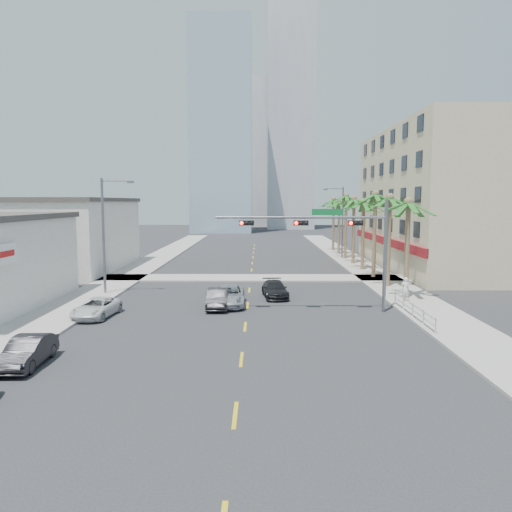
# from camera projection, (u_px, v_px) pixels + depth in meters

# --- Properties ---
(ground) EXTENTS (260.00, 260.00, 0.00)m
(ground) POSITION_uv_depth(u_px,v_px,m) (243.00, 347.00, 24.89)
(ground) COLOR #262628
(ground) RESTS_ON ground
(sidewalk_right) EXTENTS (4.00, 120.00, 0.15)m
(sidewalk_right) POSITION_uv_depth(u_px,v_px,m) (384.00, 282.00, 44.69)
(sidewalk_right) COLOR gray
(sidewalk_right) RESTS_ON ground
(sidewalk_left) EXTENTS (4.00, 120.00, 0.15)m
(sidewalk_left) POSITION_uv_depth(u_px,v_px,m) (117.00, 281.00, 44.84)
(sidewalk_left) COLOR gray
(sidewalk_left) RESTS_ON ground
(sidewalk_cross) EXTENTS (80.00, 4.00, 0.15)m
(sidewalk_cross) POSITION_uv_depth(u_px,v_px,m) (251.00, 278.00, 46.75)
(sidewalk_cross) COLOR gray
(sidewalk_cross) RESTS_ON ground
(building_right) EXTENTS (15.25, 28.00, 15.00)m
(building_right) POSITION_uv_depth(u_px,v_px,m) (455.00, 199.00, 53.75)
(building_right) COLOR #C6B28C
(building_right) RESTS_ON ground
(building_left_far) EXTENTS (11.00, 18.00, 7.20)m
(building_left_far) POSITION_uv_depth(u_px,v_px,m) (66.00, 236.00, 52.46)
(building_left_far) COLOR beige
(building_left_far) RESTS_ON ground
(tower_far_left) EXTENTS (14.00, 14.00, 48.00)m
(tower_far_left) POSITION_uv_depth(u_px,v_px,m) (222.00, 129.00, 116.76)
(tower_far_left) COLOR #99B2C6
(tower_far_left) RESTS_ON ground
(tower_far_right) EXTENTS (12.00, 12.00, 60.00)m
(tower_far_right) POSITION_uv_depth(u_px,v_px,m) (290.00, 114.00, 130.90)
(tower_far_right) COLOR #ADADB2
(tower_far_right) RESTS_ON ground
(tower_far_center) EXTENTS (16.00, 16.00, 42.00)m
(tower_far_center) POSITION_uv_depth(u_px,v_px,m) (246.00, 154.00, 146.87)
(tower_far_center) COLOR #ADADB2
(tower_far_center) RESTS_ON ground
(traffic_signal_mast) EXTENTS (11.12, 0.54, 7.20)m
(traffic_signal_mast) POSITION_uv_depth(u_px,v_px,m) (336.00, 235.00, 32.21)
(traffic_signal_mast) COLOR slate
(traffic_signal_mast) RESTS_ON ground
(palm_tree_0) EXTENTS (4.80, 4.80, 7.80)m
(palm_tree_0) POSITION_uv_depth(u_px,v_px,m) (409.00, 203.00, 35.97)
(palm_tree_0) COLOR brown
(palm_tree_0) RESTS_ON ground
(palm_tree_1) EXTENTS (4.80, 4.80, 8.16)m
(palm_tree_1) POSITION_uv_depth(u_px,v_px,m) (390.00, 199.00, 41.10)
(palm_tree_1) COLOR brown
(palm_tree_1) RESTS_ON ground
(palm_tree_2) EXTENTS (4.80, 4.80, 8.52)m
(palm_tree_2) POSITION_uv_depth(u_px,v_px,m) (375.00, 195.00, 46.23)
(palm_tree_2) COLOR brown
(palm_tree_2) RESTS_ON ground
(palm_tree_3) EXTENTS (4.80, 4.80, 7.80)m
(palm_tree_3) POSITION_uv_depth(u_px,v_px,m) (364.00, 203.00, 51.48)
(palm_tree_3) COLOR brown
(palm_tree_3) RESTS_ON ground
(palm_tree_4) EXTENTS (4.80, 4.80, 8.16)m
(palm_tree_4) POSITION_uv_depth(u_px,v_px,m) (354.00, 200.00, 56.61)
(palm_tree_4) COLOR brown
(palm_tree_4) RESTS_ON ground
(palm_tree_5) EXTENTS (4.80, 4.80, 8.52)m
(palm_tree_5) POSITION_uv_depth(u_px,v_px,m) (346.00, 197.00, 61.74)
(palm_tree_5) COLOR brown
(palm_tree_5) RESTS_ON ground
(palm_tree_6) EXTENTS (4.80, 4.80, 7.80)m
(palm_tree_6) POSITION_uv_depth(u_px,v_px,m) (339.00, 202.00, 66.98)
(palm_tree_6) COLOR brown
(palm_tree_6) RESTS_ON ground
(palm_tree_7) EXTENTS (4.80, 4.80, 8.16)m
(palm_tree_7) POSITION_uv_depth(u_px,v_px,m) (334.00, 200.00, 72.12)
(palm_tree_7) COLOR brown
(palm_tree_7) RESTS_ON ground
(streetlight_left) EXTENTS (2.55, 0.25, 9.00)m
(streetlight_left) POSITION_uv_depth(u_px,v_px,m) (106.00, 230.00, 38.33)
(streetlight_left) COLOR slate
(streetlight_left) RESTS_ON ground
(streetlight_right) EXTENTS (2.55, 0.25, 9.00)m
(streetlight_right) POSITION_uv_depth(u_px,v_px,m) (341.00, 219.00, 62.04)
(streetlight_right) COLOR slate
(streetlight_right) RESTS_ON ground
(guardrail) EXTENTS (0.08, 8.08, 1.00)m
(guardrail) POSITION_uv_depth(u_px,v_px,m) (413.00, 308.00, 30.72)
(guardrail) COLOR silver
(guardrail) RESTS_ON ground
(car_parked_mid) EXTENTS (1.49, 3.96, 1.29)m
(car_parked_mid) POSITION_uv_depth(u_px,v_px,m) (27.00, 352.00, 21.95)
(car_parked_mid) COLOR black
(car_parked_mid) RESTS_ON ground
(car_parked_far) EXTENTS (2.43, 4.46, 1.19)m
(car_parked_far) POSITION_uv_depth(u_px,v_px,m) (96.00, 308.00, 31.24)
(car_parked_far) COLOR silver
(car_parked_far) RESTS_ON ground
(car_lane_left) EXTENTS (1.55, 4.05, 1.32)m
(car_lane_left) POSITION_uv_depth(u_px,v_px,m) (217.00, 299.00, 33.85)
(car_lane_left) COLOR black
(car_lane_left) RESTS_ON ground
(car_lane_center) EXTENTS (2.42, 5.00, 1.37)m
(car_lane_center) POSITION_uv_depth(u_px,v_px,m) (228.00, 296.00, 34.72)
(car_lane_center) COLOR silver
(car_lane_center) RESTS_ON ground
(car_lane_right) EXTENTS (2.15, 4.41, 1.24)m
(car_lane_right) POSITION_uv_depth(u_px,v_px,m) (275.00, 289.00, 37.67)
(car_lane_right) COLOR black
(car_lane_right) RESTS_ON ground
(pedestrian) EXTENTS (0.67, 0.49, 1.69)m
(pedestrian) POSITION_uv_depth(u_px,v_px,m) (405.00, 289.00, 35.65)
(pedestrian) COLOR white
(pedestrian) RESTS_ON sidewalk_right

